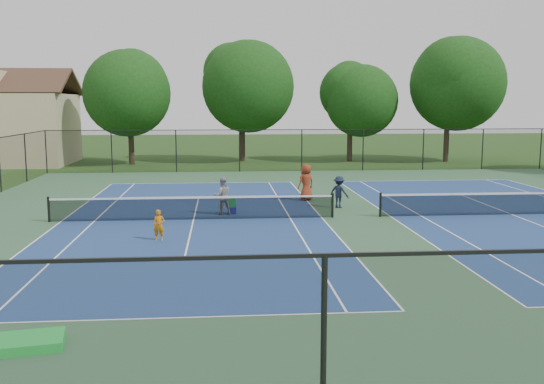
{
  "coord_description": "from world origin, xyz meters",
  "views": [
    {
      "loc": [
        -5.78,
        -25.36,
        4.91
      ],
      "look_at": [
        -3.75,
        -1.0,
        1.3
      ],
      "focal_mm": 40.0,
      "sensor_mm": 36.0,
      "label": 1
    }
  ],
  "objects": [
    {
      "name": "instructor",
      "position": [
        -5.77,
        1.12,
        0.84
      ],
      "size": [
        0.93,
        0.78,
        1.69
      ],
      "primitive_type": "imported",
      "rotation": [
        0.0,
        0.0,
        3.33
      ],
      "color": "#98989B",
      "rests_on": "ground"
    },
    {
      "name": "bystander_b",
      "position": [
        -0.29,
        2.44,
        0.75
      ],
      "size": [
        1.11,
        1.04,
        1.5
      ],
      "primitive_type": "imported",
      "rotation": [
        0.0,
        0.0,
        2.47
      ],
      "color": "#171E33",
      "rests_on": "ground"
    },
    {
      "name": "tree_back_a",
      "position": [
        -13.0,
        24.0,
        6.04
      ],
      "size": [
        6.8,
        6.8,
        9.15
      ],
      "color": "#2D2116",
      "rests_on": "ground"
    },
    {
      "name": "tennis_court_right",
      "position": [
        7.0,
        0.0,
        0.1
      ],
      "size": [
        12.0,
        23.83,
        1.07
      ],
      "color": "navy",
      "rests_on": "ground"
    },
    {
      "name": "clapboard_house",
      "position": [
        -23.0,
        25.0,
        3.09
      ],
      "size": [
        10.8,
        8.1,
        7.65
      ],
      "color": "tan",
      "rests_on": "ground"
    },
    {
      "name": "court_pad",
      "position": [
        0.0,
        0.0,
        0.0
      ],
      "size": [
        36.0,
        36.0,
        0.01
      ],
      "primitive_type": "cube",
      "color": "#325A3B",
      "rests_on": "ground"
    },
    {
      "name": "ball_hopper",
      "position": [
        -5.36,
        1.26,
        0.53
      ],
      "size": [
        0.34,
        0.28,
        0.41
      ],
      "primitive_type": "cube",
      "rotation": [
        0.0,
        0.0,
        0.01
      ],
      "color": "green",
      "rests_on": "ball_crate"
    },
    {
      "name": "tree_back_c",
      "position": [
        5.0,
        25.0,
        5.48
      ],
      "size": [
        6.0,
        6.0,
        8.4
      ],
      "color": "#2D2116",
      "rests_on": "ground"
    },
    {
      "name": "perimeter_fence",
      "position": [
        0.0,
        0.0,
        1.6
      ],
      "size": [
        36.08,
        36.08,
        3.02
      ],
      "color": "black",
      "rests_on": "ground"
    },
    {
      "name": "ball_crate",
      "position": [
        -5.36,
        1.26,
        0.16
      ],
      "size": [
        0.38,
        0.32,
        0.32
      ],
      "primitive_type": "cube",
      "rotation": [
        0.0,
        0.0,
        0.02
      ],
      "color": "#152096",
      "rests_on": "ground"
    },
    {
      "name": "tennis_court_left",
      "position": [
        -7.0,
        0.0,
        0.1
      ],
      "size": [
        12.0,
        23.83,
        1.07
      ],
      "color": "navy",
      "rests_on": "ground"
    },
    {
      "name": "bystander_c",
      "position": [
        -1.54,
        4.73,
        0.92
      ],
      "size": [
        1.08,
        0.96,
        1.85
      ],
      "primitive_type": "imported",
      "rotation": [
        0.0,
        0.0,
        3.66
      ],
      "color": "maroon",
      "rests_on": "ground"
    },
    {
      "name": "tree_back_b",
      "position": [
        -4.0,
        26.0,
        6.6
      ],
      "size": [
        7.6,
        7.6,
        10.03
      ],
      "color": "#2D2116",
      "rests_on": "ground"
    },
    {
      "name": "ground",
      "position": [
        0.0,
        0.0,
        0.0
      ],
      "size": [
        140.0,
        140.0,
        0.0
      ],
      "primitive_type": "plane",
      "color": "#234716",
      "rests_on": "ground"
    },
    {
      "name": "child_player",
      "position": [
        -8.06,
        -3.78,
        0.56
      ],
      "size": [
        0.41,
        0.28,
        1.11
      ],
      "primitive_type": "imported",
      "rotation": [
        0.0,
        0.0,
        0.02
      ],
      "color": "#CA6D0D",
      "rests_on": "ground"
    },
    {
      "name": "green_tarp",
      "position": [
        -9.84,
        -13.34,
        0.11
      ],
      "size": [
        1.74,
        1.23,
        0.2
      ],
      "primitive_type": "cube",
      "rotation": [
        0.0,
        0.0,
        0.18
      ],
      "color": "#169E20",
      "rests_on": "ground"
    },
    {
      "name": "tree_back_d",
      "position": [
        13.0,
        24.0,
        6.82
      ],
      "size": [
        7.8,
        7.8,
        10.37
      ],
      "color": "#2D2116",
      "rests_on": "ground"
    }
  ]
}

